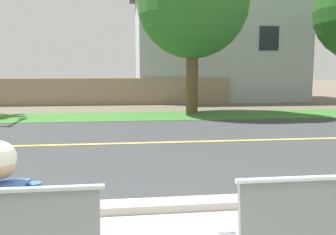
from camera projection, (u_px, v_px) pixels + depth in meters
The scene contains 8 objects.
ground_plane at pixel (136, 133), 9.87m from camera, with size 140.00×140.00×0.00m, color #665B4C.
curb_edge at pixel (150, 206), 4.30m from camera, with size 44.00×0.30×0.11m, color #ADA89E.
street_asphalt at pixel (138, 143), 8.39m from camera, with size 52.00×8.00×0.01m, color #383A3D.
road_centre_line at pixel (138, 143), 8.39m from camera, with size 48.00×0.14×0.01m, color #E0CC4C.
far_verge_grass at pixel (132, 116), 13.55m from camera, with size 48.00×2.80×0.02m, color #38702D.
seated_person_blue at pixel (8, 220), 2.42m from camera, with size 0.52×0.68×1.25m.
garden_wall at pixel (109, 92), 18.39m from camera, with size 13.00×0.36×1.40m, color gray.
house_across_street at pixel (215, 43), 21.97m from camera, with size 10.58×6.91×7.08m.
Camera 1 is at (-0.29, -1.77, 1.69)m, focal length 37.24 mm.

